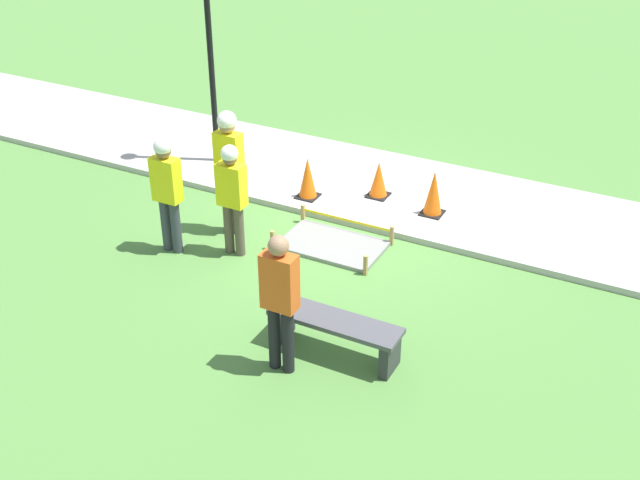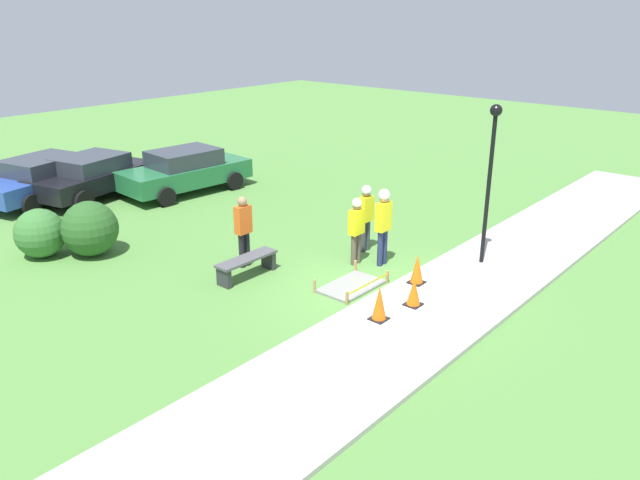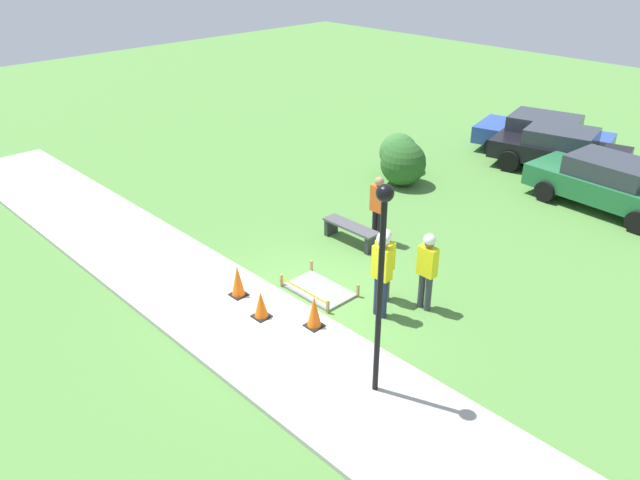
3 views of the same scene
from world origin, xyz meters
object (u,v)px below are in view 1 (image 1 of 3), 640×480
object	(u,v)px
traffic_cone_far_patch	(379,179)
traffic_cone_sidewalk_edge	(308,178)
worker_assistant	(232,191)
lamppost_near	(208,18)
traffic_cone_near_patch	(434,193)
bystander_in_orange_shirt	(280,296)
park_bench	(335,330)
worker_supervisor	(229,160)
worker_trainee	(167,185)

from	to	relation	value
traffic_cone_far_patch	traffic_cone_sidewalk_edge	bearing A→B (deg)	29.17
worker_assistant	lamppost_near	world-z (taller)	lamppost_near
traffic_cone_near_patch	traffic_cone_sidewalk_edge	xyz separation A→B (m)	(1.99, 0.38, -0.02)
traffic_cone_far_patch	bystander_in_orange_shirt	size ratio (longest dim) A/B	0.34
park_bench	worker_supervisor	xyz separation A→B (m)	(2.70, -1.95, 0.83)
park_bench	lamppost_near	world-z (taller)	lamppost_near
park_bench	worker_assistant	xyz separation A→B (m)	(2.33, -1.43, 0.65)
traffic_cone_sidewalk_edge	bystander_in_orange_shirt	distance (m)	4.25
traffic_cone_sidewalk_edge	lamppost_near	size ratio (longest dim) A/B	0.18
traffic_cone_far_patch	lamppost_near	xyz separation A→B (m)	(3.09, 0.02, 2.22)
traffic_cone_far_patch	lamppost_near	distance (m)	3.81
traffic_cone_near_patch	bystander_in_orange_shirt	size ratio (longest dim) A/B	0.41
traffic_cone_near_patch	traffic_cone_sidewalk_edge	bearing A→B (deg)	10.95
worker_assistant	bystander_in_orange_shirt	distance (m)	2.73
worker_supervisor	bystander_in_orange_shirt	distance (m)	3.38
bystander_in_orange_shirt	lamppost_near	distance (m)	6.03
traffic_cone_sidewalk_edge	worker_assistant	bearing A→B (deg)	84.39
worker_supervisor	bystander_in_orange_shirt	bearing A→B (deg)	132.42
traffic_cone_near_patch	worker_assistant	distance (m)	3.19
worker_trainee	bystander_in_orange_shirt	bearing A→B (deg)	149.64
traffic_cone_near_patch	bystander_in_orange_shirt	xyz separation A→B (m)	(0.27, 4.24, 0.55)
park_bench	lamppost_near	bearing A→B (deg)	-42.21
traffic_cone_near_patch	worker_trainee	size ratio (longest dim) A/B	0.41
traffic_cone_near_patch	worker_supervisor	size ratio (longest dim) A/B	0.38
worker_assistant	park_bench	bearing A→B (deg)	148.44
worker_supervisor	lamppost_near	world-z (taller)	lamppost_near
worker_supervisor	worker_assistant	distance (m)	0.67
park_bench	lamppost_near	size ratio (longest dim) A/B	0.42
traffic_cone_near_patch	lamppost_near	xyz separation A→B (m)	(4.09, -0.15, 2.16)
worker_trainee	lamppost_near	world-z (taller)	lamppost_near
lamppost_near	worker_supervisor	bearing A→B (deg)	129.21
park_bench	worker_trainee	xyz separation A→B (m)	(3.17, -1.08, 0.71)
traffic_cone_near_patch	worker_assistant	xyz separation A→B (m)	(2.17, 2.27, 0.54)
traffic_cone_near_patch	park_bench	world-z (taller)	traffic_cone_near_patch
worker_supervisor	bystander_in_orange_shirt	xyz separation A→B (m)	(-2.27, 2.49, -0.17)
worker_assistant	traffic_cone_near_patch	bearing A→B (deg)	-133.75
worker_supervisor	worker_trainee	distance (m)	1.01
bystander_in_orange_shirt	lamppost_near	size ratio (longest dim) A/B	0.46
park_bench	bystander_in_orange_shirt	bearing A→B (deg)	51.64
traffic_cone_far_patch	worker_trainee	size ratio (longest dim) A/B	0.34
worker_trainee	traffic_cone_near_patch	bearing A→B (deg)	-139.02
worker_supervisor	lamppost_near	size ratio (longest dim) A/B	0.50
traffic_cone_far_patch	worker_supervisor	size ratio (longest dim) A/B	0.31
traffic_cone_far_patch	worker_trainee	distance (m)	3.51
traffic_cone_sidewalk_edge	traffic_cone_near_patch	bearing A→B (deg)	-169.05
worker_supervisor	bystander_in_orange_shirt	size ratio (longest dim) A/B	1.09
traffic_cone_near_patch	traffic_cone_far_patch	distance (m)	1.01
park_bench	bystander_in_orange_shirt	xyz separation A→B (m)	(0.42, 0.53, 0.67)
worker_supervisor	worker_assistant	xyz separation A→B (m)	(-0.37, 0.53, -0.18)
park_bench	traffic_cone_sidewalk_edge	bearing A→B (deg)	-57.15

